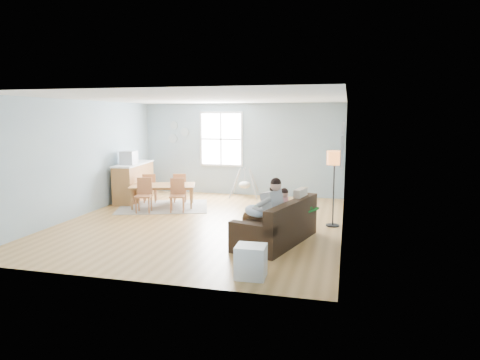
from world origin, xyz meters
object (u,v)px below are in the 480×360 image
(toddler, at_px, (280,204))
(chair_ne, at_px, (180,186))
(storage_cube, at_px, (250,261))
(dining_table, at_px, (163,196))
(father, at_px, (266,209))
(monitor, at_px, (129,158))
(baby_swing, at_px, (245,184))
(counter, at_px, (134,181))
(chair_sw, at_px, (144,193))
(chair_nw, at_px, (150,187))
(floor_lamp, at_px, (335,164))
(sofa, at_px, (279,228))
(chair_se, at_px, (177,193))

(toddler, relative_size, chair_ne, 0.99)
(storage_cube, bearing_deg, dining_table, 127.75)
(father, height_order, monitor, monitor)
(father, relative_size, baby_swing, 1.36)
(counter, relative_size, baby_swing, 2.05)
(father, xyz_separation_m, dining_table, (-3.19, 2.62, -0.39))
(chair_ne, xyz_separation_m, counter, (-1.38, 0.02, 0.09))
(chair_sw, distance_m, baby_swing, 3.15)
(chair_nw, xyz_separation_m, counter, (-0.61, 0.29, 0.08))
(toddler, bearing_deg, father, -112.93)
(counter, distance_m, monitor, 0.78)
(chair_ne, bearing_deg, baby_swing, 37.59)
(toddler, distance_m, chair_nw, 4.71)
(floor_lamp, distance_m, chair_sw, 4.61)
(dining_table, height_order, chair_sw, chair_sw)
(sofa, distance_m, chair_sw, 3.99)
(chair_ne, bearing_deg, dining_table, -106.88)
(dining_table, relative_size, chair_nw, 2.04)
(toddler, height_order, chair_se, toddler)
(toddler, height_order, monitor, monitor)
(chair_sw, bearing_deg, father, -30.15)
(storage_cube, bearing_deg, monitor, 133.94)
(chair_sw, relative_size, chair_nw, 1.05)
(sofa, xyz_separation_m, toddler, (-0.02, 0.20, 0.39))
(chair_sw, bearing_deg, toddler, -23.20)
(storage_cube, distance_m, chair_se, 4.68)
(storage_cube, xyz_separation_m, chair_sw, (-3.46, 3.56, 0.23))
(toddler, relative_size, dining_table, 0.49)
(sofa, relative_size, chair_sw, 2.56)
(counter, bearing_deg, sofa, -33.95)
(sofa, xyz_separation_m, chair_se, (-2.82, 1.99, 0.17))
(sofa, relative_size, floor_lamp, 1.34)
(chair_sw, xyz_separation_m, counter, (-0.98, 1.34, 0.06))
(chair_ne, bearing_deg, counter, 179.00)
(counter, bearing_deg, baby_swing, 21.62)
(toddler, xyz_separation_m, monitor, (-4.49, 2.52, 0.54))
(storage_cube, bearing_deg, counter, 132.18)
(chair_sw, height_order, counter, counter)
(chair_sw, xyz_separation_m, monitor, (-0.93, 0.99, 0.75))
(floor_lamp, relative_size, storage_cube, 3.33)
(storage_cube, relative_size, chair_se, 0.59)
(storage_cube, height_order, chair_ne, chair_ne)
(father, relative_size, counter, 0.66)
(sofa, xyz_separation_m, father, (-0.20, -0.23, 0.39))
(father, bearing_deg, storage_cube, -87.20)
(toddler, bearing_deg, monitor, 150.69)
(baby_swing, bearing_deg, chair_ne, -142.41)
(sofa, bearing_deg, chair_ne, 136.27)
(counter, xyz_separation_m, baby_swing, (2.90, 1.15, -0.15))
(dining_table, xyz_separation_m, chair_sw, (-0.20, -0.66, 0.18))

